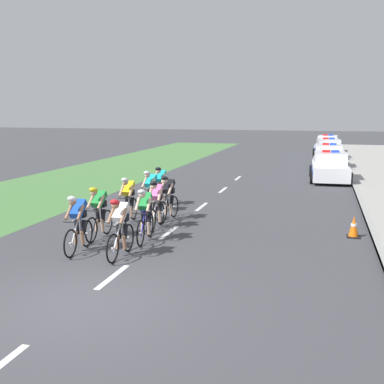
# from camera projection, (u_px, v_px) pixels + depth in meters

# --- Properties ---
(ground_plane) EXTENTS (160.00, 160.00, 0.00)m
(ground_plane) POSITION_uv_depth(u_px,v_px,m) (79.00, 303.00, 9.05)
(ground_plane) COLOR #424247
(kerb_edge) EXTENTS (0.16, 60.00, 0.13)m
(kerb_edge) POSITION_uv_depth(u_px,v_px,m) (357.00, 192.00, 20.81)
(kerb_edge) COLOR #9E9E99
(kerb_edge) RESTS_ON ground
(grass_verge) EXTENTS (7.00, 60.00, 0.01)m
(grass_verge) POSITION_uv_depth(u_px,v_px,m) (73.00, 181.00, 24.44)
(grass_verge) COLOR #4C7F42
(grass_verge) RESTS_ON ground
(lane_markings_centre) EXTENTS (0.14, 21.60, 0.01)m
(lane_markings_centre) POSITION_uv_depth(u_px,v_px,m) (187.00, 218.00, 16.18)
(lane_markings_centre) COLOR white
(lane_markings_centre) RESTS_ON ground
(cyclist_lead) EXTENTS (0.44, 1.72, 1.56)m
(cyclist_lead) POSITION_uv_depth(u_px,v_px,m) (78.00, 222.00, 12.17)
(cyclist_lead) COLOR black
(cyclist_lead) RESTS_ON ground
(cyclist_second) EXTENTS (0.42, 1.72, 1.56)m
(cyclist_second) POSITION_uv_depth(u_px,v_px,m) (120.00, 227.00, 11.74)
(cyclist_second) COLOR black
(cyclist_second) RESTS_ON ground
(cyclist_third) EXTENTS (0.42, 1.72, 1.56)m
(cyclist_third) POSITION_uv_depth(u_px,v_px,m) (99.00, 211.00, 13.48)
(cyclist_third) COLOR black
(cyclist_third) RESTS_ON ground
(cyclist_fourth) EXTENTS (0.45, 1.72, 1.56)m
(cyclist_fourth) POSITION_uv_depth(u_px,v_px,m) (145.00, 214.00, 13.15)
(cyclist_fourth) COLOR black
(cyclist_fourth) RESTS_ON ground
(cyclist_fifth) EXTENTS (0.44, 1.72, 1.56)m
(cyclist_fifth) POSITION_uv_depth(u_px,v_px,m) (128.00, 199.00, 15.34)
(cyclist_fifth) COLOR black
(cyclist_fifth) RESTS_ON ground
(cyclist_sixth) EXTENTS (0.44, 1.72, 1.56)m
(cyclist_sixth) POSITION_uv_depth(u_px,v_px,m) (156.00, 204.00, 14.62)
(cyclist_sixth) COLOR black
(cyclist_sixth) RESTS_ON ground
(cyclist_seventh) EXTENTS (0.43, 1.72, 1.56)m
(cyclist_seventh) POSITION_uv_depth(u_px,v_px,m) (150.00, 191.00, 16.98)
(cyclist_seventh) COLOR black
(cyclist_seventh) RESTS_ON ground
(cyclist_eighth) EXTENTS (0.44, 1.72, 1.56)m
(cyclist_eighth) POSITION_uv_depth(u_px,v_px,m) (168.00, 197.00, 15.73)
(cyclist_eighth) COLOR black
(cyclist_eighth) RESTS_ON ground
(cyclist_ninth) EXTENTS (0.42, 1.72, 1.56)m
(cyclist_ninth) POSITION_uv_depth(u_px,v_px,m) (161.00, 185.00, 18.14)
(cyclist_ninth) COLOR black
(cyclist_ninth) RESTS_ON ground
(police_car_nearest) EXTENTS (2.13, 4.47, 1.59)m
(police_car_nearest) POSITION_uv_depth(u_px,v_px,m) (330.00, 168.00, 24.70)
(police_car_nearest) COLOR white
(police_car_nearest) RESTS_ON ground
(police_car_second) EXTENTS (2.05, 4.42, 1.59)m
(police_car_second) POSITION_uv_depth(u_px,v_px,m) (329.00, 157.00, 29.96)
(police_car_second) COLOR white
(police_car_second) RESTS_ON ground
(police_car_third) EXTENTS (2.32, 4.55, 1.59)m
(police_car_third) POSITION_uv_depth(u_px,v_px,m) (328.00, 150.00, 35.99)
(police_car_third) COLOR silver
(police_car_third) RESTS_ON ground
(police_car_furthest) EXTENTS (2.16, 4.48, 1.59)m
(police_car_furthest) POSITION_uv_depth(u_px,v_px,m) (328.00, 145.00, 40.95)
(police_car_furthest) COLOR white
(police_car_furthest) RESTS_ON ground
(traffic_cone_near) EXTENTS (0.36, 0.36, 0.64)m
(traffic_cone_near) POSITION_uv_depth(u_px,v_px,m) (354.00, 227.00, 13.67)
(traffic_cone_near) COLOR black
(traffic_cone_near) RESTS_ON ground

